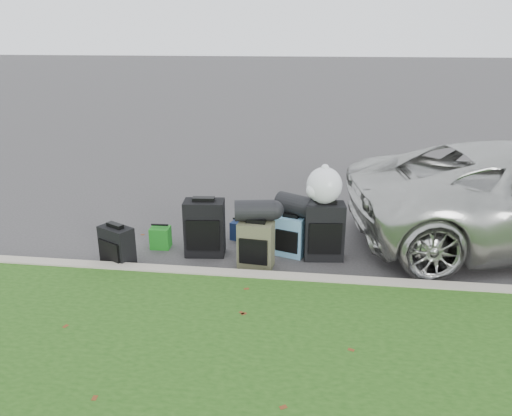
# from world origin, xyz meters

# --- Properties ---
(ground) EXTENTS (120.00, 120.00, 0.00)m
(ground) POSITION_xyz_m (0.00, 0.00, 0.00)
(ground) COLOR #383535
(ground) RESTS_ON ground
(curb) EXTENTS (120.00, 0.18, 0.15)m
(curb) POSITION_xyz_m (0.00, -1.00, 0.07)
(curb) COLOR #9E937F
(curb) RESTS_ON ground
(suitcase_small_black) EXTENTS (0.50, 0.42, 0.55)m
(suitcase_small_black) POSITION_xyz_m (-1.76, -0.75, 0.27)
(suitcase_small_black) COLOR black
(suitcase_small_black) RESTS_ON ground
(suitcase_large_black_left) EXTENTS (0.56, 0.37, 0.76)m
(suitcase_large_black_left) POSITION_xyz_m (-0.74, -0.21, 0.38)
(suitcase_large_black_left) COLOR black
(suitcase_large_black_left) RESTS_ON ground
(suitcase_olive) EXTENTS (0.47, 0.32, 0.61)m
(suitcase_olive) POSITION_xyz_m (-0.01, -0.51, 0.30)
(suitcase_olive) COLOR #3F3F2A
(suitcase_olive) RESTS_ON ground
(suitcase_teal) EXTENTS (0.44, 0.34, 0.55)m
(suitcase_teal) POSITION_xyz_m (0.40, -0.10, 0.27)
(suitcase_teal) COLOR teal
(suitcase_teal) RESTS_ON ground
(suitcase_large_black_right) EXTENTS (0.54, 0.36, 0.77)m
(suitcase_large_black_right) POSITION_xyz_m (0.85, -0.13, 0.38)
(suitcase_large_black_right) COLOR black
(suitcase_large_black_right) RESTS_ON ground
(tote_green) EXTENTS (0.27, 0.22, 0.30)m
(tote_green) POSITION_xyz_m (-1.41, -0.09, 0.15)
(tote_green) COLOR #19711A
(tote_green) RESTS_ON ground
(tote_navy) EXTENTS (0.29, 0.25, 0.27)m
(tote_navy) POSITION_xyz_m (-0.35, 0.36, 0.13)
(tote_navy) COLOR #15254C
(tote_navy) RESTS_ON ground
(duffel_left) EXTENTS (0.54, 0.35, 0.27)m
(duffel_left) POSITION_xyz_m (-0.04, -0.43, 0.74)
(duffel_left) COLOR black
(duffel_left) RESTS_ON suitcase_olive
(duffel_right) EXTENTS (0.58, 0.50, 0.29)m
(duffel_right) POSITION_xyz_m (0.46, 0.00, 0.69)
(duffel_right) COLOR black
(duffel_right) RESTS_ON suitcase_teal
(trash_bag) EXTENTS (0.46, 0.46, 0.46)m
(trash_bag) POSITION_xyz_m (0.83, -0.09, 1.00)
(trash_bag) COLOR white
(trash_bag) RESTS_ON suitcase_large_black_right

